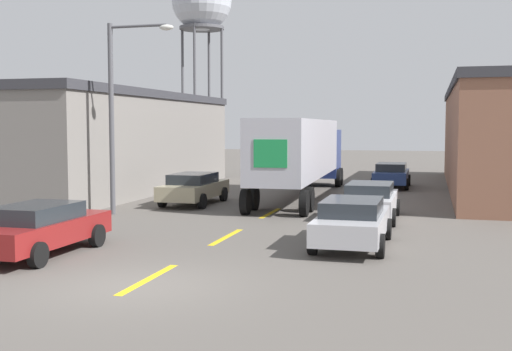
{
  "coord_description": "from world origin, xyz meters",
  "views": [
    {
      "loc": [
        6.14,
        -12.5,
        3.47
      ],
      "look_at": [
        -0.03,
        10.03,
        1.66
      ],
      "focal_mm": 45.0,
      "sensor_mm": 36.0,
      "label": 1
    }
  ],
  "objects_px": {
    "parked_car_right_far": "(391,174)",
    "parked_car_right_near": "(352,221)",
    "parked_car_right_mid": "(370,200)",
    "water_tower": "(202,3)",
    "parked_car_left_far": "(194,188)",
    "parked_car_left_near": "(39,228)",
    "semi_truck": "(302,150)",
    "street_lamp": "(119,103)"
  },
  "relations": [
    {
      "from": "parked_car_right_far",
      "to": "parked_car_right_near",
      "type": "height_order",
      "value": "same"
    },
    {
      "from": "parked_car_right_mid",
      "to": "water_tower",
      "type": "height_order",
      "value": "water_tower"
    },
    {
      "from": "parked_car_left_far",
      "to": "parked_car_left_near",
      "type": "xyz_separation_m",
      "value": [
        0.0,
        -11.66,
        0.0
      ]
    },
    {
      "from": "parked_car_left_near",
      "to": "parked_car_right_far",
      "type": "bearing_deg",
      "value": 69.95
    },
    {
      "from": "parked_car_left_far",
      "to": "parked_car_right_near",
      "type": "bearing_deg",
      "value": -45.89
    },
    {
      "from": "parked_car_right_mid",
      "to": "water_tower",
      "type": "distance_m",
      "value": 49.02
    },
    {
      "from": "parked_car_right_mid",
      "to": "parked_car_left_far",
      "type": "distance_m",
      "value": 8.47
    },
    {
      "from": "water_tower",
      "to": "parked_car_right_near",
      "type": "bearing_deg",
      "value": -65.14
    },
    {
      "from": "parked_car_right_near",
      "to": "water_tower",
      "type": "relative_size",
      "value": 0.23
    },
    {
      "from": "parked_car_right_mid",
      "to": "semi_truck",
      "type": "bearing_deg",
      "value": 119.43
    },
    {
      "from": "parked_car_left_near",
      "to": "parked_car_right_near",
      "type": "xyz_separation_m",
      "value": [
        7.99,
        3.42,
        0.0
      ]
    },
    {
      "from": "parked_car_left_near",
      "to": "water_tower",
      "type": "bearing_deg",
      "value": 105.2
    },
    {
      "from": "parked_car_left_near",
      "to": "water_tower",
      "type": "xyz_separation_m",
      "value": [
        -13.58,
        49.96,
        15.74
      ]
    },
    {
      "from": "parked_car_left_near",
      "to": "street_lamp",
      "type": "bearing_deg",
      "value": 101.51
    },
    {
      "from": "parked_car_right_far",
      "to": "parked_car_left_near",
      "type": "xyz_separation_m",
      "value": [
        -7.99,
        -21.9,
        0.0
      ]
    },
    {
      "from": "parked_car_right_far",
      "to": "parked_car_right_mid",
      "type": "height_order",
      "value": "same"
    },
    {
      "from": "parked_car_left_near",
      "to": "parked_car_left_far",
      "type": "bearing_deg",
      "value": 90.0
    },
    {
      "from": "semi_truck",
      "to": "parked_car_right_near",
      "type": "relative_size",
      "value": 3.31
    },
    {
      "from": "semi_truck",
      "to": "parked_car_right_mid",
      "type": "relative_size",
      "value": 3.31
    },
    {
      "from": "semi_truck",
      "to": "parked_car_right_far",
      "type": "relative_size",
      "value": 3.31
    },
    {
      "from": "parked_car_right_mid",
      "to": "street_lamp",
      "type": "distance_m",
      "value": 10.3
    },
    {
      "from": "parked_car_right_far",
      "to": "parked_car_left_near",
      "type": "height_order",
      "value": "same"
    },
    {
      "from": "parked_car_right_mid",
      "to": "parked_car_left_near",
      "type": "height_order",
      "value": "same"
    },
    {
      "from": "semi_truck",
      "to": "water_tower",
      "type": "xyz_separation_m",
      "value": [
        -17.66,
        34.17,
        14.19
      ]
    },
    {
      "from": "parked_car_right_mid",
      "to": "parked_car_left_near",
      "type": "relative_size",
      "value": 1.0
    },
    {
      "from": "water_tower",
      "to": "parked_car_right_mid",
      "type": "bearing_deg",
      "value": -62.31
    },
    {
      "from": "parked_car_left_far",
      "to": "parked_car_right_near",
      "type": "height_order",
      "value": "same"
    },
    {
      "from": "parked_car_left_near",
      "to": "street_lamp",
      "type": "distance_m",
      "value": 8.74
    },
    {
      "from": "semi_truck",
      "to": "water_tower",
      "type": "relative_size",
      "value": 0.77
    },
    {
      "from": "parked_car_left_far",
      "to": "water_tower",
      "type": "bearing_deg",
      "value": 109.52
    },
    {
      "from": "parked_car_left_far",
      "to": "street_lamp",
      "type": "relative_size",
      "value": 0.63
    },
    {
      "from": "semi_truck",
      "to": "parked_car_right_near",
      "type": "xyz_separation_m",
      "value": [
        3.91,
        -12.37,
        -1.55
      ]
    },
    {
      "from": "parked_car_left_far",
      "to": "semi_truck",
      "type": "bearing_deg",
      "value": 45.34
    },
    {
      "from": "semi_truck",
      "to": "parked_car_left_near",
      "type": "xyz_separation_m",
      "value": [
        -4.08,
        -15.79,
        -1.55
      ]
    },
    {
      "from": "parked_car_right_far",
      "to": "water_tower",
      "type": "xyz_separation_m",
      "value": [
        -21.57,
        28.06,
        15.74
      ]
    },
    {
      "from": "semi_truck",
      "to": "parked_car_right_near",
      "type": "distance_m",
      "value": 13.07
    },
    {
      "from": "parked_car_left_far",
      "to": "street_lamp",
      "type": "xyz_separation_m",
      "value": [
        -1.59,
        -3.87,
        3.62
      ]
    },
    {
      "from": "parked_car_left_far",
      "to": "parked_car_left_near",
      "type": "distance_m",
      "value": 11.66
    },
    {
      "from": "street_lamp",
      "to": "parked_car_right_mid",
      "type": "bearing_deg",
      "value": 6.32
    },
    {
      "from": "water_tower",
      "to": "street_lamp",
      "type": "distance_m",
      "value": 45.49
    },
    {
      "from": "parked_car_right_far",
      "to": "parked_car_left_near",
      "type": "distance_m",
      "value": 23.31
    },
    {
      "from": "parked_car_right_near",
      "to": "water_tower",
      "type": "bearing_deg",
      "value": 114.86
    }
  ]
}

